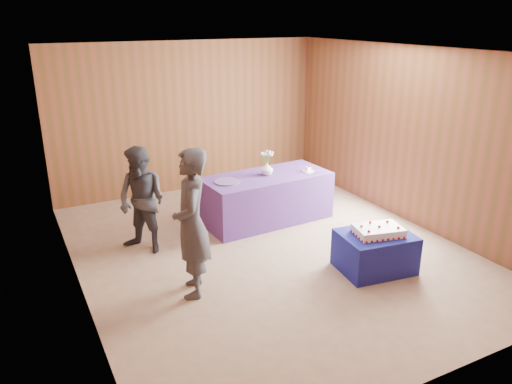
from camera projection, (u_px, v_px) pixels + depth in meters
ground at (268, 250)px, 7.01m from camera, size 6.00×6.00×0.00m
room_shell at (269, 123)px, 6.40m from camera, size 5.04×6.04×2.72m
cake_table at (375, 252)px, 6.40m from camera, size 0.98×0.81×0.50m
serving_table at (266, 198)px, 7.91m from camera, size 2.05×1.01×0.75m
sheet_cake at (378, 231)px, 6.27m from camera, size 0.68×0.54×0.14m
vase at (267, 169)px, 7.77m from camera, size 0.21×0.21×0.20m
flower_spray at (267, 154)px, 7.69m from camera, size 0.21×0.21×0.16m
platter at (227, 182)px, 7.45m from camera, size 0.49×0.49×0.02m
plate at (308, 171)px, 7.97m from camera, size 0.21×0.21×0.01m
cake_slice at (308, 169)px, 7.95m from camera, size 0.08×0.07×0.09m
knife at (312, 173)px, 7.86m from camera, size 0.26×0.05×0.00m
guest_left at (191, 224)px, 5.66m from camera, size 0.61×0.75×1.76m
guest_right at (142, 201)px, 6.75m from camera, size 0.88×0.91×1.49m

